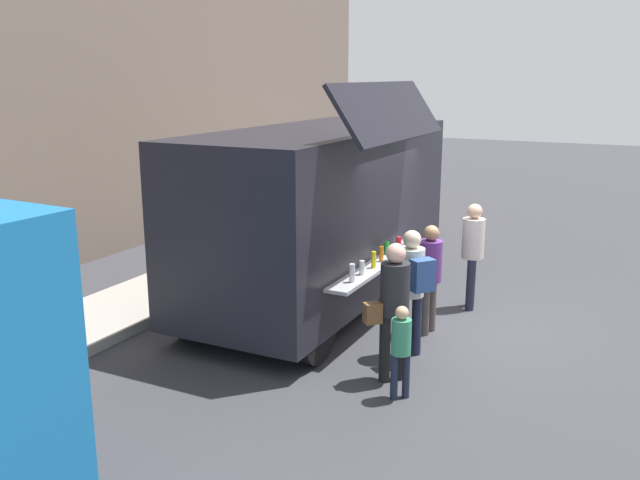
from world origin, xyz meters
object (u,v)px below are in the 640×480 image
at_px(food_truck_main, 321,211).
at_px(customer_rear_waiting, 393,301).
at_px(trash_bin, 315,213).
at_px(customer_front_ordering, 430,270).
at_px(customer_mid_with_backpack, 412,281).
at_px(customer_extra_browsing, 473,247).
at_px(child_near_queue, 401,344).

bearing_deg(food_truck_main, customer_rear_waiting, -136.65).
bearing_deg(trash_bin, customer_front_ordering, -138.65).
distance_m(customer_mid_with_backpack, customer_extra_browsing, 2.32).
bearing_deg(customer_front_ordering, customer_rear_waiting, 101.51).
distance_m(customer_rear_waiting, child_near_queue, 0.61).
bearing_deg(food_truck_main, customer_front_ordering, -103.84).
distance_m(customer_front_ordering, child_near_queue, 2.18).
relative_size(customer_mid_with_backpack, customer_extra_browsing, 1.01).
distance_m(food_truck_main, customer_rear_waiting, 3.08).
bearing_deg(customer_mid_with_backpack, food_truck_main, 3.88).
bearing_deg(customer_extra_browsing, food_truck_main, 9.65).
bearing_deg(food_truck_main, child_near_queue, -138.22).
bearing_deg(food_truck_main, customer_mid_with_backpack, -124.74).
bearing_deg(customer_mid_with_backpack, customer_rear_waiting, 130.77).
bearing_deg(food_truck_main, trash_bin, 28.14).
bearing_deg(trash_bin, customer_rear_waiting, -146.43).
xyz_separation_m(customer_mid_with_backpack, child_near_queue, (-1.20, -0.28, -0.38)).
distance_m(customer_extra_browsing, child_near_queue, 3.52).
height_order(food_truck_main, customer_extra_browsing, food_truck_main).
xyz_separation_m(customer_mid_with_backpack, customer_extra_browsing, (2.30, -0.23, -0.04)).
bearing_deg(child_near_queue, customer_front_ordering, -32.77).
relative_size(customer_mid_with_backpack, customer_rear_waiting, 0.99).
distance_m(customer_front_ordering, customer_mid_with_backpack, 0.94).
height_order(customer_rear_waiting, child_near_queue, customer_rear_waiting).
bearing_deg(child_near_queue, customer_extra_browsing, -40.88).
relative_size(food_truck_main, child_near_queue, 5.06).
xyz_separation_m(trash_bin, customer_rear_waiting, (-6.62, -4.39, 0.53)).
bearing_deg(customer_front_ordering, food_truck_main, -5.28).
bearing_deg(customer_front_ordering, trash_bin, -39.76).
xyz_separation_m(customer_front_ordering, customer_rear_waiting, (-1.72, -0.08, 0.08)).
xyz_separation_m(trash_bin, customer_front_ordering, (-4.90, -4.31, 0.45)).
bearing_deg(customer_extra_browsing, customer_front_ordering, 67.05).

